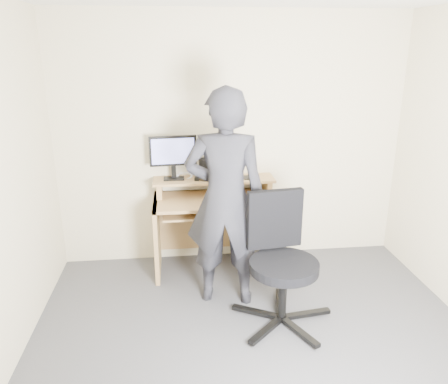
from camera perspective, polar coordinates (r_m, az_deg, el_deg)
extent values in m
plane|color=#515256|center=(3.38, 5.07, -21.30)|extent=(3.50, 3.50, 0.00)
cube|color=beige|center=(4.42, 1.07, 6.65)|extent=(3.50, 0.02, 2.50)
cube|color=tan|center=(4.37, -8.72, -5.78)|extent=(0.04, 0.60, 0.75)
cube|color=tan|center=(4.47, 6.36, -5.13)|extent=(0.04, 0.60, 0.75)
cube|color=tan|center=(4.25, -1.12, -1.06)|extent=(1.20, 0.60, 0.03)
cube|color=tan|center=(4.21, -1.01, -2.64)|extent=(1.02, 0.38, 0.02)
cube|color=tan|center=(4.35, -8.42, 0.46)|extent=(0.05, 0.28, 0.15)
cube|color=tan|center=(4.44, 5.65, 0.95)|extent=(0.05, 0.28, 0.15)
cube|color=tan|center=(4.34, -1.32, 1.62)|extent=(1.20, 0.30, 0.02)
cube|color=tan|center=(4.62, -1.43, -3.50)|extent=(1.20, 0.03, 0.65)
cube|color=black|center=(4.34, -6.54, 1.77)|extent=(0.20, 0.13, 0.01)
cube|color=black|center=(4.33, -6.58, 2.73)|extent=(0.05, 0.04, 0.13)
cube|color=black|center=(4.26, -6.68, 5.37)|extent=(0.46, 0.08, 0.29)
cube|color=#939BFF|center=(4.24, -6.68, 5.31)|extent=(0.41, 0.05, 0.25)
cube|color=black|center=(4.31, -2.54, 3.05)|extent=(0.11, 0.15, 0.20)
cylinder|color=silver|center=(4.30, -1.49, 3.03)|extent=(0.10, 0.10, 0.20)
cube|color=black|center=(4.35, 2.98, 1.90)|extent=(0.07, 0.13, 0.01)
cube|color=black|center=(4.26, -3.55, 1.71)|extent=(0.05, 0.05, 0.03)
torus|color=silver|center=(4.40, -5.18, 2.09)|extent=(0.19, 0.19, 0.06)
cube|color=black|center=(4.19, -0.31, -2.33)|extent=(0.49, 0.34, 0.03)
ellipsoid|color=black|center=(4.19, 4.19, -0.88)|extent=(0.11, 0.09, 0.04)
cube|color=black|center=(3.83, 10.70, -15.37)|extent=(0.42, 0.11, 0.03)
cube|color=black|center=(3.94, 7.34, -14.15)|extent=(0.13, 0.42, 0.03)
cube|color=black|center=(3.80, 4.21, -15.35)|extent=(0.39, 0.25, 0.03)
cube|color=black|center=(3.60, 5.55, -17.54)|extent=(0.34, 0.33, 0.03)
cube|color=black|center=(3.62, 9.83, -17.54)|extent=(0.23, 0.40, 0.03)
cylinder|color=black|center=(3.63, 7.68, -12.96)|extent=(0.07, 0.07, 0.44)
cylinder|color=black|center=(3.51, 7.85, -9.60)|extent=(0.55, 0.55, 0.08)
cube|color=black|center=(3.58, 6.65, -3.52)|extent=(0.47, 0.13, 0.49)
imported|color=black|center=(3.65, 0.14, -0.98)|extent=(0.76, 0.57, 1.88)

